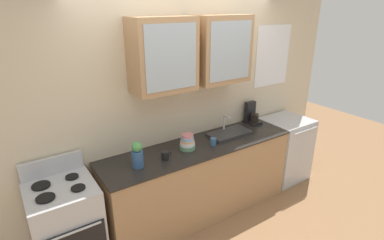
{
  "coord_description": "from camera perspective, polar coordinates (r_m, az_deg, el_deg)",
  "views": [
    {
      "loc": [
        -1.82,
        -2.56,
        2.44
      ],
      "look_at": [
        -0.11,
        0.0,
        1.25
      ],
      "focal_mm": 28.38,
      "sensor_mm": 36.0,
      "label": 1
    }
  ],
  "objects": [
    {
      "name": "ground_plane",
      "position": [
        3.98,
        1.4,
        -16.76
      ],
      "size": [
        10.0,
        10.0,
        0.0
      ],
      "primitive_type": "plane",
      "color": "#936B47"
    },
    {
      "name": "back_wall_unit",
      "position": [
        3.52,
        -1.28,
        6.17
      ],
      "size": [
        4.7,
        0.45,
        2.85
      ],
      "color": "beige",
      "rests_on": "ground_plane"
    },
    {
      "name": "counter",
      "position": [
        3.71,
        1.46,
        -11.19
      ],
      "size": [
        2.35,
        0.63,
        0.91
      ],
      "color": "#A87F56",
      "rests_on": "ground_plane"
    },
    {
      "name": "stove_range",
      "position": [
        3.25,
        -22.41,
        -18.31
      ],
      "size": [
        0.59,
        0.63,
        1.09
      ],
      "color": "silver",
      "rests_on": "ground_plane"
    },
    {
      "name": "sink_faucet",
      "position": [
        3.8,
        7.0,
        -2.42
      ],
      "size": [
        0.54,
        0.28,
        0.23
      ],
      "color": "#2D2D30",
      "rests_on": "counter"
    },
    {
      "name": "bowl_stack",
      "position": [
        3.39,
        -0.87,
        -4.22
      ],
      "size": [
        0.18,
        0.18,
        0.17
      ],
      "color": "#669972",
      "rests_on": "counter"
    },
    {
      "name": "vase",
      "position": [
        3.05,
        -10.23,
        -6.46
      ],
      "size": [
        0.11,
        0.11,
        0.27
      ],
      "color": "#33598C",
      "rests_on": "counter"
    },
    {
      "name": "cup_near_sink",
      "position": [
        3.5,
        4.02,
        -4.06
      ],
      "size": [
        0.1,
        0.07,
        0.08
      ],
      "color": "#38608C",
      "rests_on": "counter"
    },
    {
      "name": "cup_near_bowls",
      "position": [
        3.19,
        -5.03,
        -6.66
      ],
      "size": [
        0.12,
        0.08,
        0.09
      ],
      "color": "black",
      "rests_on": "counter"
    },
    {
      "name": "dishwasher",
      "position": [
        4.64,
        16.94,
        -5.2
      ],
      "size": [
        0.62,
        0.61,
        0.91
      ],
      "color": "silver",
      "rests_on": "ground_plane"
    },
    {
      "name": "coffee_maker",
      "position": [
        4.19,
        11.17,
        0.87
      ],
      "size": [
        0.17,
        0.2,
        0.29
      ],
      "color": "black",
      "rests_on": "counter"
    }
  ]
}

